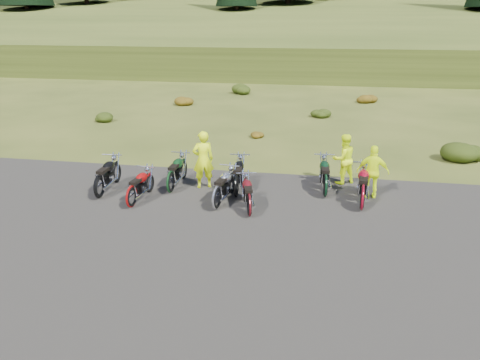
% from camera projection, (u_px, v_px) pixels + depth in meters
% --- Properties ---
extents(ground, '(300.00, 300.00, 0.00)m').
position_uv_depth(ground, '(222.00, 216.00, 13.46)').
color(ground, '#354115').
rests_on(ground, ground).
extents(gravel_pad, '(20.00, 12.00, 0.04)m').
position_uv_depth(gravel_pad, '(205.00, 247.00, 11.61)').
color(gravel_pad, black).
rests_on(gravel_pad, ground).
extents(hill_slope, '(300.00, 45.97, 9.37)m').
position_uv_depth(hill_slope, '(306.00, 61.00, 59.87)').
color(hill_slope, '#323F15').
rests_on(hill_slope, ground).
extents(hill_plateau, '(300.00, 90.00, 9.17)m').
position_uv_depth(hill_plateau, '(317.00, 39.00, 115.56)').
color(hill_plateau, '#323F15').
rests_on(hill_plateau, ground).
extents(shrub_1, '(1.03, 1.03, 0.61)m').
position_uv_depth(shrub_1, '(103.00, 116.00, 25.38)').
color(shrub_1, black).
rests_on(shrub_1, ground).
extents(shrub_2, '(1.30, 1.30, 0.77)m').
position_uv_depth(shrub_2, '(183.00, 100.00, 29.79)').
color(shrub_2, '#5F360B').
rests_on(shrub_2, ground).
extents(shrub_3, '(1.56, 1.56, 0.92)m').
position_uv_depth(shrub_3, '(242.00, 88.00, 34.19)').
color(shrub_3, black).
rests_on(shrub_3, ground).
extents(shrub_4, '(0.77, 0.77, 0.45)m').
position_uv_depth(shrub_4, '(255.00, 133.00, 21.99)').
color(shrub_4, '#5F360B').
rests_on(shrub_4, ground).
extents(shrub_5, '(1.03, 1.03, 0.61)m').
position_uv_depth(shrub_5, '(320.00, 112.00, 26.40)').
color(shrub_5, black).
rests_on(shrub_5, ground).
extents(shrub_6, '(1.30, 1.30, 0.77)m').
position_uv_depth(shrub_6, '(366.00, 97.00, 30.80)').
color(shrub_6, '#5F360B').
rests_on(shrub_6, ground).
extents(shrub_7, '(1.56, 1.56, 0.92)m').
position_uv_depth(shrub_7, '(465.00, 149.00, 18.50)').
color(shrub_7, black).
rests_on(shrub_7, ground).
extents(motorcycle_0, '(0.80, 2.14, 1.11)m').
position_uv_depth(motorcycle_0, '(101.00, 199.00, 14.72)').
color(motorcycle_0, black).
rests_on(motorcycle_0, ground).
extents(motorcycle_1, '(0.76, 1.92, 0.98)m').
position_uv_depth(motorcycle_1, '(132.00, 208.00, 14.01)').
color(motorcycle_1, maroon).
rests_on(motorcycle_1, ground).
extents(motorcycle_2, '(0.69, 2.04, 1.07)m').
position_uv_depth(motorcycle_2, '(171.00, 193.00, 15.16)').
color(motorcycle_2, black).
rests_on(motorcycle_2, ground).
extents(motorcycle_3, '(0.94, 2.08, 1.05)m').
position_uv_depth(motorcycle_3, '(217.00, 210.00, 13.87)').
color(motorcycle_3, '#AEAEB3').
rests_on(motorcycle_3, ground).
extents(motorcycle_4, '(1.07, 1.97, 0.98)m').
position_uv_depth(motorcycle_4, '(249.00, 217.00, 13.39)').
color(motorcycle_4, '#520D12').
rests_on(motorcycle_4, ground).
extents(motorcycle_5, '(0.86, 2.13, 1.09)m').
position_uv_depth(motorcycle_5, '(236.00, 197.00, 14.80)').
color(motorcycle_5, black).
rests_on(motorcycle_5, ground).
extents(motorcycle_6, '(0.86, 2.20, 1.13)m').
position_uv_depth(motorcycle_6, '(361.00, 210.00, 13.82)').
color(motorcycle_6, maroon).
rests_on(motorcycle_6, ground).
extents(motorcycle_7, '(0.84, 2.13, 1.09)m').
position_uv_depth(motorcycle_7, '(325.00, 197.00, 14.82)').
color(motorcycle_7, black).
rests_on(motorcycle_7, ground).
extents(person_middle, '(0.82, 0.71, 1.91)m').
position_uv_depth(person_middle, '(203.00, 160.00, 15.31)').
color(person_middle, '#DAF30C').
rests_on(person_middle, ground).
extents(person_right_a, '(1.04, 0.96, 1.70)m').
position_uv_depth(person_right_a, '(343.00, 160.00, 15.75)').
color(person_right_a, '#DAF30C').
rests_on(person_right_a, ground).
extents(person_right_b, '(1.01, 0.49, 1.68)m').
position_uv_depth(person_right_b, '(373.00, 173.00, 14.50)').
color(person_right_b, '#DAF30C').
rests_on(person_right_b, ground).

